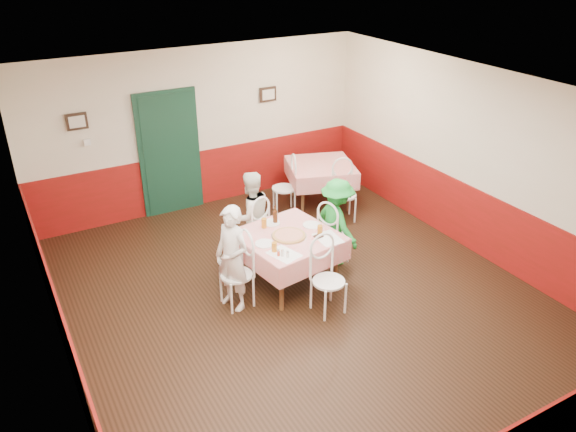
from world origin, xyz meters
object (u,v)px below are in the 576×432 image
glass_b (320,230)px  beer_bottle (275,215)px  chair_second_a (284,188)px  diner_left (232,258)px  chair_far (253,232)px  chair_second_b (344,195)px  pizza (289,235)px  glass_c (264,223)px  second_table (320,184)px  chair_near (329,282)px  main_table (288,259)px  diner_far (251,216)px  chair_right (334,236)px  chair_left (236,275)px  glass_a (274,247)px  wallet (318,236)px  diner_right (337,222)px

glass_b → beer_bottle: 0.70m
glass_b → chair_second_a: bearing=73.5°
diner_left → chair_far: bearing=120.0°
chair_second_b → pizza: size_ratio=1.99×
chair_second_a → glass_c: (-1.22, -1.64, 0.38)m
second_table → chair_near: chair_near is taller
main_table → second_table: 2.68m
second_table → diner_far: 2.24m
chair_right → diner_far: diner_far is taller
pizza → second_table: bearing=48.5°
chair_right → diner_far: (-0.97, 0.76, 0.24)m
chair_left → chair_second_a: size_ratio=1.00×
chair_left → chair_right: 1.70m
chair_second_a → glass_a: chair_second_a is taller
second_table → chair_right: (-0.95, -1.87, 0.08)m
chair_right → chair_second_a: (0.20, 1.87, 0.00)m
main_table → glass_a: 0.65m
chair_right → chair_far: 1.20m
glass_b → beer_bottle: (-0.38, 0.58, 0.06)m
second_table → diner_far: diner_far is taller
main_table → pizza: (-0.01, -0.04, 0.40)m
main_table → chair_second_b: 2.18m
chair_second_a → pizza: (-1.05, -2.03, 0.33)m
chair_second_a → glass_c: chair_second_a is taller
glass_c → wallet: bearing=-49.4°
wallet → glass_c: bearing=122.1°
chair_right → chair_second_b: 1.47m
glass_b → diner_left: 1.29m
chair_near → chair_second_a: size_ratio=1.00×
second_table → glass_c: bearing=-140.2°
chair_left → chair_right: size_ratio=1.00×
beer_bottle → diner_far: diner_far is taller
glass_a → diner_far: (0.23, 1.19, -0.13)m
chair_right → diner_right: (0.05, 0.01, 0.22)m
chair_far → diner_left: diner_left is taller
glass_a → diner_far: 1.22m
glass_a → diner_far: bearing=78.8°
main_table → pizza: size_ratio=2.70×
pizza → chair_left: bearing=-173.8°
chair_second_b → chair_right: bearing=-112.1°
chair_second_a → pizza: size_ratio=1.99×
chair_left → glass_a: chair_left is taller
chair_far → glass_b: bearing=99.8°
chair_second_b → main_table: bearing=-127.0°
glass_a → chair_left: bearing=160.1°
chair_near → main_table: bearing=96.2°
chair_left → beer_bottle: (0.86, 0.52, 0.43)m
chair_far → diner_far: size_ratio=0.65×
chair_near → diner_right: size_ratio=0.68×
glass_b → diner_left: size_ratio=0.09×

